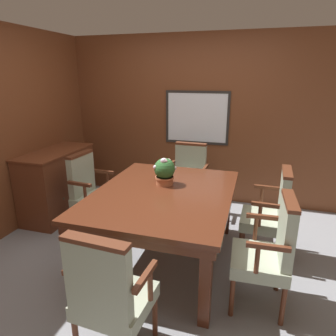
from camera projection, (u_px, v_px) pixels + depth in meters
The scene contains 10 objects.
ground_plane at pixel (152, 260), 3.17m from camera, with size 14.00×14.00×0.00m, color gray.
wall_back at pixel (192, 120), 4.49m from camera, with size 7.20×0.08×2.45m.
dining_table at pixel (164, 200), 3.00m from camera, with size 1.34×1.71×0.77m.
chair_right_far at pixel (271, 211), 3.09m from camera, with size 0.46×0.53×0.98m.
chair_head_far at pixel (188, 176), 4.15m from camera, with size 0.53×0.46×0.98m.
chair_right_near at pixel (270, 249), 2.41m from camera, with size 0.47×0.53×0.98m.
chair_head_near at pixel (109, 293), 1.93m from camera, with size 0.54×0.48×0.98m.
chair_left_far at pixel (90, 190), 3.67m from camera, with size 0.48×0.54×0.98m.
potted_plant at pixel (165, 171), 3.13m from camera, with size 0.23×0.22×0.30m.
sideboard_cabinet at pixel (58, 183), 4.12m from camera, with size 0.53×1.13×0.91m.
Camera 1 is at (0.94, -2.57, 1.88)m, focal length 32.00 mm.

